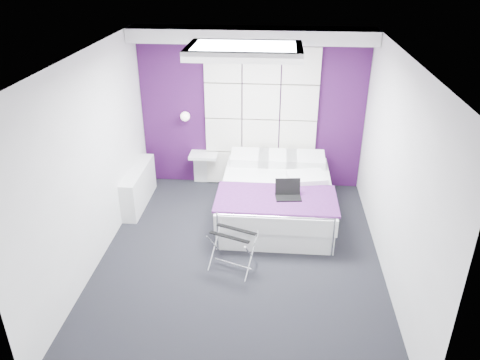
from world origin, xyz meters
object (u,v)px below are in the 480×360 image
(nightstand, at_px, (204,155))
(laptop, at_px, (288,192))
(luggage_rack, at_px, (233,250))
(bed, at_px, (276,197))
(radiator, at_px, (139,187))
(wall_lamp, at_px, (186,116))

(nightstand, distance_m, laptop, 1.91)
(nightstand, xyz_separation_m, luggage_rack, (0.70, -2.23, -0.30))
(bed, xyz_separation_m, laptop, (0.16, -0.44, 0.32))
(luggage_rack, bearing_deg, laptop, 74.06)
(nightstand, distance_m, luggage_rack, 2.35)
(nightstand, bearing_deg, bed, -35.93)
(radiator, bearing_deg, laptop, -14.62)
(bed, bearing_deg, luggage_rack, -110.82)
(radiator, bearing_deg, nightstand, 38.12)
(radiator, height_order, luggage_rack, radiator)
(nightstand, height_order, laptop, laptop)
(wall_lamp, bearing_deg, bed, -31.66)
(bed, height_order, laptop, laptop)
(wall_lamp, height_order, laptop, wall_lamp)
(radiator, relative_size, bed, 0.60)
(luggage_rack, bearing_deg, wall_lamp, 134.03)
(wall_lamp, distance_m, nightstand, 0.72)
(radiator, bearing_deg, wall_lamp, 49.90)
(laptop, bearing_deg, nightstand, 129.63)
(wall_lamp, height_order, radiator, wall_lamp)
(wall_lamp, relative_size, laptop, 0.44)
(wall_lamp, relative_size, radiator, 0.12)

